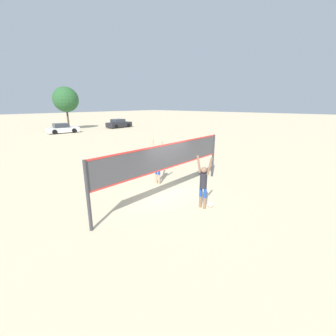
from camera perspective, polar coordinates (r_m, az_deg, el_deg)
ground_plane at (r=10.25m, az=0.00°, el=-7.08°), size 200.00×200.00×0.00m
volleyball_net at (r=9.71m, az=0.00°, el=2.07°), size 7.77×0.12×2.39m
player_spiker at (r=8.82m, az=8.98°, el=-3.46°), size 0.28×0.70×2.11m
player_blocker at (r=11.40m, az=-2.69°, el=1.76°), size 0.28×0.72×2.29m
volleyball at (r=9.31m, az=10.68°, el=-9.13°), size 0.22×0.22×0.22m
gear_bag at (r=13.47m, az=9.00°, el=-1.05°), size 0.42×0.29×0.22m
parked_car_near at (r=35.47m, az=-25.24°, el=9.01°), size 4.38×2.41×1.35m
parked_car_mid at (r=40.55m, az=-12.37°, el=10.92°), size 4.41×2.09×1.47m
tree_left_cluster at (r=40.15m, az=-24.56°, el=15.54°), size 3.87×3.87×6.59m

